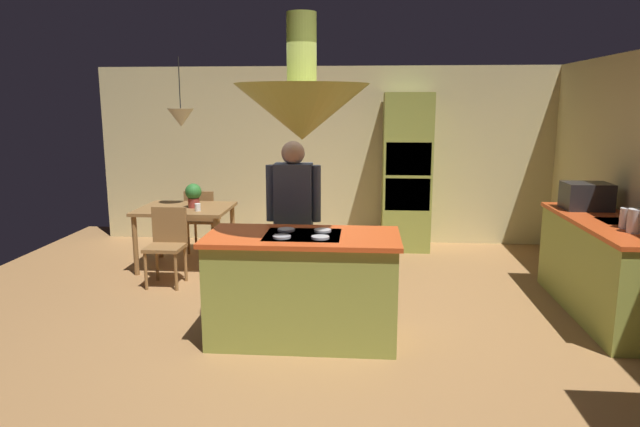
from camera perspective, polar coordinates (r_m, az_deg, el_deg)
name	(u,v)px	position (r m, az deg, el deg)	size (l,w,h in m)	color
ground	(306,329)	(5.26, -1.46, -11.58)	(8.16, 8.16, 0.00)	#9E7042
wall_back	(330,155)	(8.33, 0.97, 5.88)	(6.80, 0.10, 2.55)	beige
kitchen_island	(303,287)	(4.91, -1.73, -7.41)	(1.65, 0.81, 0.95)	#939E42
counter_run_right	(605,267)	(6.11, 26.87, -4.85)	(0.73, 2.04, 0.93)	#939E42
oven_tower	(407,172)	(7.95, 8.74, 4.14)	(0.66, 0.62, 2.17)	#939E42
dining_table	(185,215)	(7.21, -13.44, -0.13)	(1.11, 0.93, 0.76)	olive
person_at_island	(294,215)	(5.45, -2.69, -0.18)	(0.53, 0.22, 1.68)	tan
range_hood	(302,109)	(4.66, -1.84, 10.56)	(1.10, 1.10, 1.00)	#939E42
pendant_light_over_table	(181,117)	(7.08, -13.88, 9.42)	(0.32, 0.32, 0.82)	beige
chair_facing_island	(167,240)	(6.61, -15.19, -2.64)	(0.40, 0.40, 0.87)	olive
chair_by_back_wall	(202,217)	(7.89, -11.87, -0.31)	(0.40, 0.40, 0.87)	olive
potted_plant_on_table	(193,194)	(7.12, -12.67, 1.92)	(0.20, 0.20, 0.30)	#99382D
cup_on_table	(198,207)	(6.90, -12.26, 0.62)	(0.07, 0.07, 0.09)	white
canister_flour	(635,221)	(5.54, 29.27, -0.66)	(0.13, 0.13, 0.21)	silver
canister_sugar	(626,218)	(5.70, 28.51, -0.42)	(0.10, 0.10, 0.18)	silver
microwave_on_counter	(586,196)	(6.53, 25.34, 1.60)	(0.46, 0.36, 0.28)	#232326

